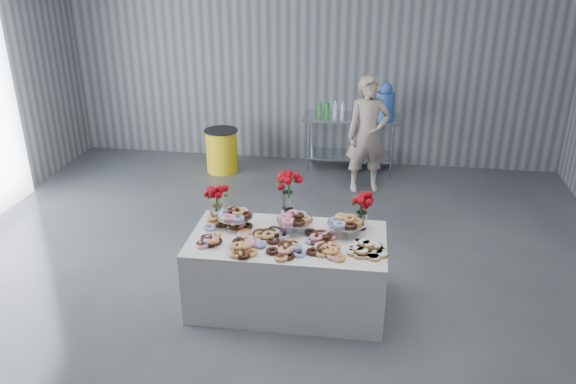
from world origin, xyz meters
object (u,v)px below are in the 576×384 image
(prep_table, at_px, (351,133))
(water_jug, at_px, (385,102))
(trash_barrel, at_px, (222,150))
(display_table, at_px, (288,271))
(person, at_px, (368,135))

(prep_table, height_order, water_jug, water_jug)
(trash_barrel, bearing_deg, display_table, -65.13)
(display_table, bearing_deg, prep_table, 83.81)
(prep_table, bearing_deg, display_table, -96.19)
(prep_table, distance_m, trash_barrel, 2.08)
(water_jug, relative_size, trash_barrel, 0.80)
(person, relative_size, trash_barrel, 2.47)
(display_table, height_order, trash_barrel, display_table)
(display_table, relative_size, prep_table, 1.27)
(water_jug, bearing_deg, display_table, -103.42)
(water_jug, height_order, trash_barrel, water_jug)
(display_table, relative_size, water_jug, 3.43)
(water_jug, bearing_deg, person, -106.89)
(prep_table, relative_size, trash_barrel, 2.17)
(prep_table, bearing_deg, water_jug, -0.00)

